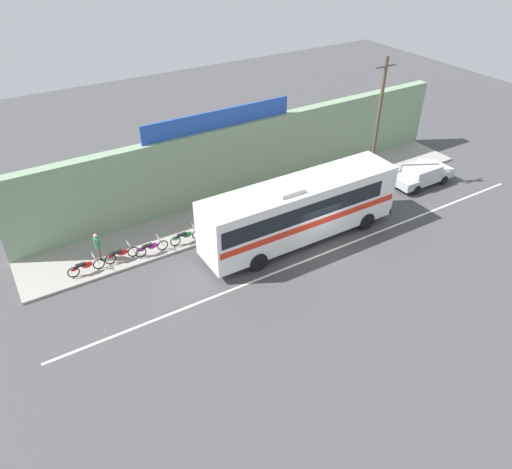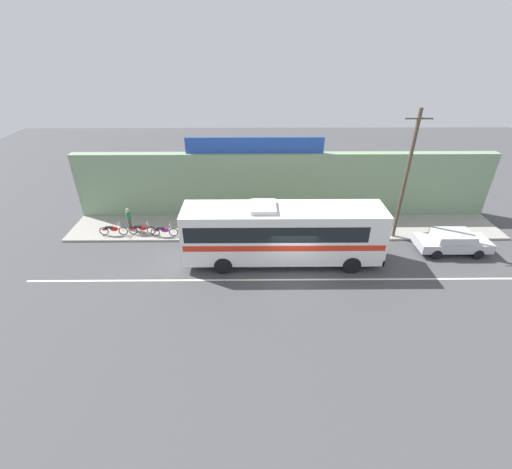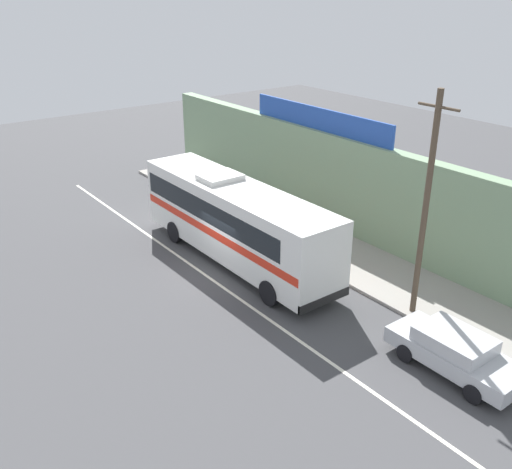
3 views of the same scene
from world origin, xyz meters
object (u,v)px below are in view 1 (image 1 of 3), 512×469
at_px(parked_car, 422,174).
at_px(utility_pole, 378,122).
at_px(motorcycle_blue, 151,247).
at_px(intercity_bus, 299,208).
at_px(motorcycle_black, 85,266).
at_px(motorcycle_green, 186,236).
at_px(pedestrian_far_left, 97,245).
at_px(motorcycle_orange, 121,254).

height_order(parked_car, utility_pole, utility_pole).
bearing_deg(motorcycle_blue, intercity_bus, -20.09).
distance_m(parked_car, utility_pole, 5.09).
distance_m(motorcycle_black, motorcycle_green, 5.49).
bearing_deg(pedestrian_far_left, parked_car, -7.41).
bearing_deg(pedestrian_far_left, utility_pole, -3.17).
height_order(parked_car, motorcycle_blue, parked_car).
relative_size(motorcycle_green, motorcycle_blue, 1.04).
relative_size(motorcycle_green, motorcycle_orange, 1.04).
bearing_deg(parked_car, intercity_bus, -174.76).
xyz_separation_m(intercity_bus, motorcycle_orange, (-9.22, 3.07, -1.50)).
relative_size(intercity_bus, motorcycle_green, 5.98).
bearing_deg(motorcycle_blue, motorcycle_orange, 170.08).
relative_size(utility_pole, motorcycle_orange, 4.49).
distance_m(parked_car, motorcycle_green, 16.59).
xyz_separation_m(motorcycle_black, motorcycle_blue, (3.47, -0.18, 0.00)).
distance_m(utility_pole, motorcycle_orange, 17.49).
bearing_deg(motorcycle_orange, intercity_bus, -18.43).
xyz_separation_m(utility_pole, motorcycle_blue, (-15.48, 0.06, -3.88)).
xyz_separation_m(parked_car, pedestrian_far_left, (-21.04, 2.74, 0.36)).
xyz_separation_m(motorcycle_black, pedestrian_far_left, (0.94, 0.76, 0.53)).
bearing_deg(motorcycle_green, motorcycle_black, 178.14).
distance_m(motorcycle_green, motorcycle_blue, 2.02).
xyz_separation_m(intercity_bus, motorcycle_black, (-11.13, 2.98, -1.50)).
relative_size(intercity_bus, parked_car, 2.62).
bearing_deg(motorcycle_green, motorcycle_blue, 179.98).
bearing_deg(parked_car, motorcycle_blue, 174.43).
xyz_separation_m(utility_pole, motorcycle_green, (-13.46, 0.06, -3.88)).
distance_m(parked_car, motorcycle_orange, 20.19).
distance_m(intercity_bus, motorcycle_blue, 8.29).
xyz_separation_m(intercity_bus, motorcycle_blue, (-7.66, 2.80, -1.50)).
xyz_separation_m(motorcycle_black, motorcycle_orange, (1.90, 0.10, 0.00)).
relative_size(intercity_bus, utility_pole, 1.39).
xyz_separation_m(intercity_bus, pedestrian_far_left, (-10.19, 3.73, -0.97)).
distance_m(intercity_bus, parked_car, 10.98).
xyz_separation_m(parked_car, motorcycle_black, (-21.98, 1.98, -0.17)).
xyz_separation_m(motorcycle_blue, pedestrian_far_left, (-2.53, 0.93, 0.53)).
xyz_separation_m(motorcycle_green, motorcycle_orange, (-3.59, 0.28, 0.00)).
distance_m(motorcycle_blue, pedestrian_far_left, 2.75).
bearing_deg(intercity_bus, motorcycle_orange, 161.57).
bearing_deg(intercity_bus, motorcycle_green, 153.58).
xyz_separation_m(motorcycle_blue, motorcycle_orange, (-1.57, 0.27, 0.00)).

